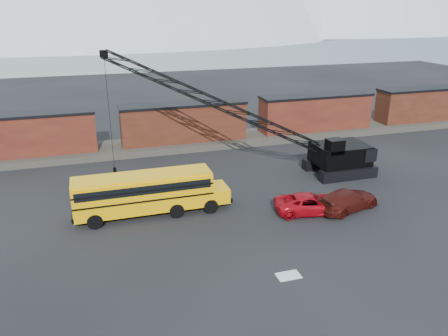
# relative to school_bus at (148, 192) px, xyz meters

# --- Properties ---
(ground) EXTENTS (160.00, 160.00, 0.00)m
(ground) POSITION_rel_school_bus_xyz_m (6.08, -6.37, -1.79)
(ground) COLOR black
(ground) RESTS_ON ground
(gravel_berm) EXTENTS (120.00, 5.00, 0.70)m
(gravel_berm) POSITION_rel_school_bus_xyz_m (6.08, 15.63, -1.44)
(gravel_berm) COLOR #454139
(gravel_berm) RESTS_ON ground
(boxcar_west_near) EXTENTS (13.70, 3.10, 4.17)m
(boxcar_west_near) POSITION_rel_school_bus_xyz_m (-9.92, 15.63, 0.97)
(boxcar_west_near) COLOR #431513
(boxcar_west_near) RESTS_ON gravel_berm
(boxcar_mid) EXTENTS (13.70, 3.10, 4.17)m
(boxcar_mid) POSITION_rel_school_bus_xyz_m (6.08, 15.63, 0.97)
(boxcar_mid) COLOR #562318
(boxcar_mid) RESTS_ON gravel_berm
(boxcar_east_near) EXTENTS (13.70, 3.10, 4.17)m
(boxcar_east_near) POSITION_rel_school_bus_xyz_m (22.08, 15.63, 0.97)
(boxcar_east_near) COLOR #431513
(boxcar_east_near) RESTS_ON gravel_berm
(boxcar_east_far) EXTENTS (13.70, 3.10, 4.17)m
(boxcar_east_far) POSITION_rel_school_bus_xyz_m (38.08, 15.63, 0.97)
(boxcar_east_far) COLOR #562318
(boxcar_east_far) RESTS_ON gravel_berm
(snow_patch) EXTENTS (1.40, 0.90, 0.02)m
(snow_patch) POSITION_rel_school_bus_xyz_m (6.58, -10.37, -1.78)
(snow_patch) COLOR silver
(snow_patch) RESTS_ON ground
(school_bus) EXTENTS (11.65, 2.65, 3.19)m
(school_bus) POSITION_rel_school_bus_xyz_m (0.00, 0.00, 0.00)
(school_bus) COLOR #E59F04
(school_bus) RESTS_ON ground
(red_pickup) EXTENTS (5.62, 3.35, 1.46)m
(red_pickup) POSITION_rel_school_bus_xyz_m (11.60, -3.28, -1.06)
(red_pickup) COLOR #AF0813
(red_pickup) RESTS_ON ground
(maroon_suv) EXTENTS (5.83, 3.63, 1.58)m
(maroon_suv) POSITION_rel_school_bus_xyz_m (14.60, -3.64, -1.01)
(maroon_suv) COLOR #3F0F0B
(maroon_suv) RESTS_ON ground
(crawler_crane) EXTENTS (23.26, 8.64, 11.37)m
(crawler_crane) POSITION_rel_school_bus_xyz_m (7.46, 6.43, 4.73)
(crawler_crane) COLOR black
(crawler_crane) RESTS_ON ground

